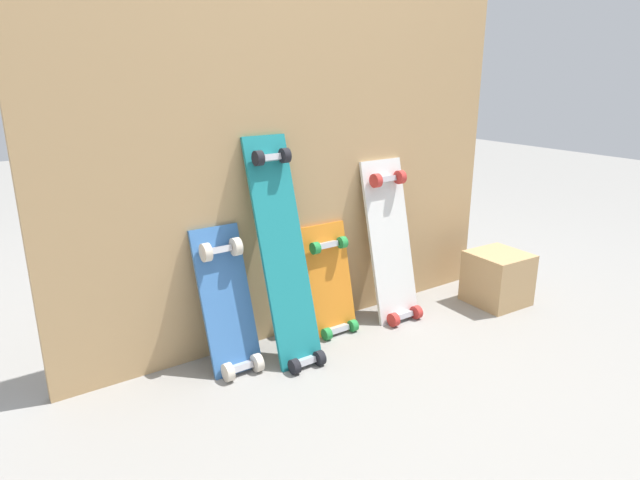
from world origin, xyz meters
The scene contains 7 objects.
ground_plane centered at (0.00, 0.00, 0.00)m, with size 12.00×12.00×0.00m, color gray.
plywood_wall_panel centered at (0.00, 0.07, 0.77)m, with size 2.11×0.04×1.54m, color tan.
skateboard_blue centered at (-0.42, -0.06, 0.24)m, with size 0.20×0.25×0.61m.
skateboard_teal centered at (-0.19, -0.11, 0.40)m, with size 0.19×0.34×0.94m.
skateboard_orange centered at (0.08, -0.03, 0.20)m, with size 0.23×0.18×0.54m.
skateboard_white centered at (0.40, -0.06, 0.33)m, with size 0.23×0.25×0.79m.
wooden_crate centered at (0.93, -0.26, 0.13)m, with size 0.26×0.26×0.26m, color tan.
Camera 1 is at (-1.23, -1.86, 1.12)m, focal length 31.11 mm.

